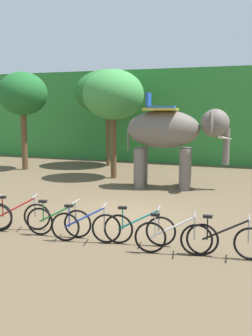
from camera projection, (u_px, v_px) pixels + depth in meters
name	position (u px, v px, depth m)	size (l,w,h in m)	color
ground_plane	(120.00, 216.00, 11.99)	(80.00, 80.00, 0.00)	brown
foliage_hedge	(208.00, 116.00, 25.41)	(36.00, 6.00, 5.42)	#338438
tree_center_left	(23.00, 94.00, 20.67)	(2.53, 2.53, 5.02)	brown
tree_right	(108.00, 93.00, 22.01)	(3.57, 3.57, 5.25)	brown
tree_far_right	(113.00, 95.00, 18.07)	(2.74, 2.74, 4.89)	brown
elephant	(172.00, 133.00, 16.01)	(4.23, 2.25, 3.78)	#665E56
bike_red	(18.00, 215.00, 10.61)	(1.63, 0.71, 0.92)	black
bike_green	(58.00, 221.00, 10.06)	(1.70, 0.52, 0.92)	black
bike_blue	(85.00, 226.00, 9.62)	(1.68, 0.58, 0.92)	black
bike_teal	(139.00, 229.00, 9.43)	(1.69, 0.52, 0.92)	black
bike_white	(173.00, 237.00, 8.81)	(1.68, 0.55, 0.92)	black
bike_black	(226.00, 240.00, 8.62)	(1.71, 0.52, 0.92)	black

